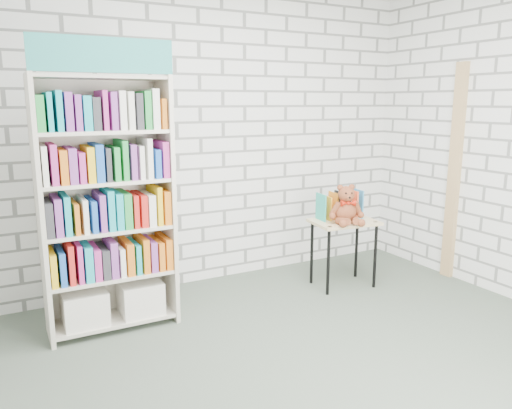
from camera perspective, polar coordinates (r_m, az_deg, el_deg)
name	(u,v)px	position (r m, az deg, el deg)	size (l,w,h in m)	color
ground	(321,374)	(3.44, 7.46, -18.69)	(4.50, 4.50, 0.00)	#465245
room_shell	(329,93)	(2.97, 8.39, 12.52)	(4.52, 4.02, 2.81)	silver
bookshelf	(107,204)	(3.90, -16.68, 0.10)	(0.96, 0.37, 2.16)	beige
display_table	(344,230)	(4.77, 10.02, -2.86)	(0.64, 0.48, 0.64)	tan
table_books	(339,206)	(4.81, 9.52, -0.14)	(0.43, 0.23, 0.25)	teal
teddy_bear	(346,208)	(4.62, 10.30, -0.39)	(0.32, 0.32, 0.36)	brown
door_trim	(454,173)	(5.25, 21.72, 3.36)	(0.05, 0.12, 2.10)	tan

